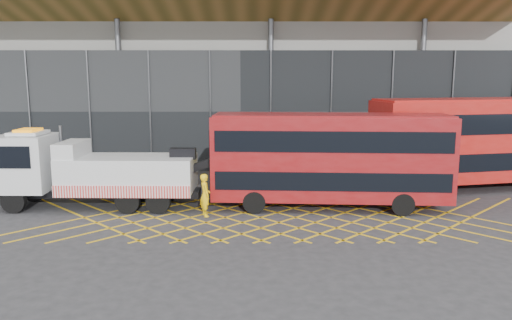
{
  "coord_description": "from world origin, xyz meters",
  "views": [
    {
      "loc": [
        2.94,
        -21.89,
        6.37
      ],
      "look_at": [
        3.0,
        1.5,
        2.4
      ],
      "focal_mm": 35.0,
      "sensor_mm": 36.0,
      "label": 1
    }
  ],
  "objects_px": {
    "bus_second": "(482,139)",
    "bus_towed": "(330,157)",
    "worker": "(205,195)",
    "recovery_truck": "(90,171)"
  },
  "relations": [
    {
      "from": "bus_second",
      "to": "bus_towed",
      "type": "bearing_deg",
      "value": -167.05
    },
    {
      "from": "bus_towed",
      "to": "worker",
      "type": "xyz_separation_m",
      "value": [
        -5.87,
        -1.37,
        -1.55
      ]
    },
    {
      "from": "recovery_truck",
      "to": "bus_towed",
      "type": "xyz_separation_m",
      "value": [
        11.61,
        -0.21,
        0.73
      ]
    },
    {
      "from": "bus_second",
      "to": "worker",
      "type": "xyz_separation_m",
      "value": [
        -15.04,
        -5.63,
        -1.86
      ]
    },
    {
      "from": "recovery_truck",
      "to": "bus_towed",
      "type": "height_order",
      "value": "bus_towed"
    },
    {
      "from": "recovery_truck",
      "to": "bus_second",
      "type": "distance_m",
      "value": 21.19
    },
    {
      "from": "bus_towed",
      "to": "bus_second",
      "type": "bearing_deg",
      "value": 28.45
    },
    {
      "from": "bus_towed",
      "to": "bus_second",
      "type": "relative_size",
      "value": 0.88
    },
    {
      "from": "worker",
      "to": "bus_towed",
      "type": "bearing_deg",
      "value": -96.34
    },
    {
      "from": "recovery_truck",
      "to": "worker",
      "type": "bearing_deg",
      "value": -14.32
    }
  ]
}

